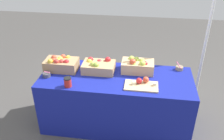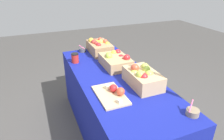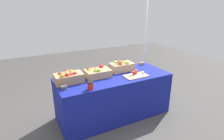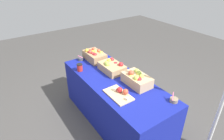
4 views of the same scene
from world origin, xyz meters
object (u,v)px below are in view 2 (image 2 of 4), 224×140
object	(u,v)px
sample_bowl_mid	(193,112)
coffee_cup	(75,58)
apple_crate_middle	(116,61)
cutting_board_front	(112,93)
sample_bowl_near	(82,50)
apple_crate_left	(99,47)
apple_crate_right	(143,77)

from	to	relation	value
sample_bowl_mid	coffee_cup	size ratio (longest dim) A/B	0.95
apple_crate_middle	cutting_board_front	xyz separation A→B (m)	(0.57, -0.27, -0.05)
apple_crate_middle	cutting_board_front	world-z (taller)	apple_crate_middle
cutting_board_front	sample_bowl_near	size ratio (longest dim) A/B	3.90
sample_bowl_mid	apple_crate_left	bearing A→B (deg)	-172.02
apple_crate_left	apple_crate_middle	xyz separation A→B (m)	(0.49, 0.03, -0.01)
apple_crate_right	sample_bowl_mid	distance (m)	0.56
apple_crate_right	sample_bowl_mid	bearing A→B (deg)	12.78
apple_crate_middle	sample_bowl_near	size ratio (longest dim) A/B	4.07
apple_crate_middle	cutting_board_front	size ratio (longest dim) A/B	1.04
cutting_board_front	sample_bowl_mid	world-z (taller)	sample_bowl_mid
apple_crate_right	sample_bowl_mid	size ratio (longest dim) A/B	3.73
sample_bowl_near	coffee_cup	xyz separation A→B (m)	(0.33, -0.17, 0.03)
apple_crate_middle	sample_bowl_near	bearing A→B (deg)	-159.17
apple_crate_middle	coffee_cup	distance (m)	0.50
apple_crate_middle	sample_bowl_mid	bearing A→B (deg)	10.03
sample_bowl_mid	coffee_cup	distance (m)	1.45
apple_crate_right	sample_bowl_near	bearing A→B (deg)	-165.18
sample_bowl_mid	coffee_cup	bearing A→B (deg)	-155.95
apple_crate_left	cutting_board_front	distance (m)	1.08
sample_bowl_near	coffee_cup	distance (m)	0.37
apple_crate_middle	coffee_cup	world-z (taller)	apple_crate_middle
apple_crate_left	sample_bowl_near	world-z (taller)	apple_crate_left
apple_crate_right	cutting_board_front	size ratio (longest dim) A/B	1.04
apple_crate_left	apple_crate_middle	distance (m)	0.49
apple_crate_left	cutting_board_front	size ratio (longest dim) A/B	1.07
apple_crate_left	sample_bowl_near	bearing A→B (deg)	-121.58
apple_crate_right	apple_crate_middle	bearing A→B (deg)	-173.01
sample_bowl_near	apple_crate_left	bearing A→B (deg)	58.42
apple_crate_middle	sample_bowl_near	xyz separation A→B (m)	(-0.61, -0.23, -0.04)
apple_crate_middle	apple_crate_right	world-z (taller)	apple_crate_right
apple_crate_left	cutting_board_front	bearing A→B (deg)	-12.99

